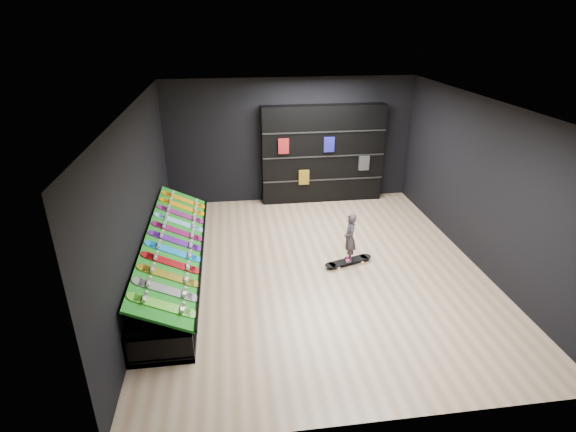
{
  "coord_description": "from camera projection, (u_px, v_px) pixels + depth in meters",
  "views": [
    {
      "loc": [
        -1.49,
        -7.09,
        4.31
      ],
      "look_at": [
        -0.5,
        0.2,
        1.0
      ],
      "focal_mm": 28.0,
      "sensor_mm": 36.0,
      "label": 1
    }
  ],
  "objects": [
    {
      "name": "back_shelving",
      "position": [
        323.0,
        154.0,
        10.96
      ],
      "size": [
        2.97,
        0.35,
        2.38
      ],
      "primitive_type": "cube",
      "color": "black",
      "rests_on": "ground"
    },
    {
      "name": "floor_skateboard",
      "position": [
        348.0,
        263.0,
        8.45
      ],
      "size": [
        1.0,
        0.5,
        0.09
      ],
      "primitive_type": null,
      "rotation": [
        0.0,
        0.0,
        0.3
      ],
      "color": "black",
      "rests_on": "ground"
    },
    {
      "name": "display_board_6",
      "position": [
        178.0,
        231.0,
        8.09
      ],
      "size": [
        0.93,
        0.22,
        0.5
      ],
      "primitive_type": null,
      "rotation": [
        0.0,
        0.44,
        0.0
      ],
      "color": "#E5198C",
      "rests_on": "turf_ramp"
    },
    {
      "name": "display_board_4",
      "position": [
        174.0,
        251.0,
        7.4
      ],
      "size": [
        0.93,
        0.22,
        0.5
      ],
      "primitive_type": null,
      "rotation": [
        0.0,
        0.44,
        0.0
      ],
      "color": "blue",
      "rests_on": "turf_ramp"
    },
    {
      "name": "ceiling",
      "position": [
        321.0,
        105.0,
        7.12
      ],
      "size": [
        6.0,
        7.0,
        0.01
      ],
      "primitive_type": "cube",
      "color": "white",
      "rests_on": "ground"
    },
    {
      "name": "wall_back",
      "position": [
        290.0,
        141.0,
        10.9
      ],
      "size": [
        6.0,
        0.02,
        3.0
      ],
      "primitive_type": "cube",
      "color": "black",
      "rests_on": "ground"
    },
    {
      "name": "display_board_9",
      "position": [
        182.0,
        207.0,
        9.12
      ],
      "size": [
        0.93,
        0.22,
        0.5
      ],
      "primitive_type": null,
      "rotation": [
        0.0,
        0.44,
        0.0
      ],
      "color": "yellow",
      "rests_on": "turf_ramp"
    },
    {
      "name": "wall_front",
      "position": [
        386.0,
        316.0,
        4.57
      ],
      "size": [
        6.0,
        0.02,
        3.0
      ],
      "primitive_type": "cube",
      "color": "black",
      "rests_on": "ground"
    },
    {
      "name": "turf_ramp",
      "position": [
        175.0,
        242.0,
        7.75
      ],
      "size": [
        0.92,
        4.5,
        0.46
      ],
      "primitive_type": "cube",
      "rotation": [
        0.0,
        0.44,
        0.0
      ],
      "color": "#106812",
      "rests_on": "display_rack"
    },
    {
      "name": "display_board_1",
      "position": [
        166.0,
        290.0,
        6.37
      ],
      "size": [
        0.93,
        0.22,
        0.5
      ],
      "primitive_type": null,
      "rotation": [
        0.0,
        0.44,
        0.0
      ],
      "color": "black",
      "rests_on": "turf_ramp"
    },
    {
      "name": "floor",
      "position": [
        316.0,
        268.0,
        8.35
      ],
      "size": [
        6.0,
        7.0,
        0.01
      ],
      "primitive_type": "cube",
      "color": "tan",
      "rests_on": "ground"
    },
    {
      "name": "display_board_0",
      "position": [
        163.0,
        305.0,
        6.03
      ],
      "size": [
        0.93,
        0.22,
        0.5
      ],
      "primitive_type": null,
      "rotation": [
        0.0,
        0.44,
        0.0
      ],
      "color": "green",
      "rests_on": "turf_ramp"
    },
    {
      "name": "child",
      "position": [
        349.0,
        247.0,
        8.31
      ],
      "size": [
        0.17,
        0.23,
        0.57
      ],
      "primitive_type": "imported",
      "rotation": [
        0.0,
        0.0,
        -1.67
      ],
      "color": "black",
      "rests_on": "floor_skateboard"
    },
    {
      "name": "display_board_7",
      "position": [
        179.0,
        222.0,
        8.43
      ],
      "size": [
        0.93,
        0.22,
        0.5
      ],
      "primitive_type": null,
      "rotation": [
        0.0,
        0.44,
        0.0
      ],
      "color": "#0CB2E5",
      "rests_on": "turf_ramp"
    },
    {
      "name": "wall_right",
      "position": [
        481.0,
        185.0,
        8.11
      ],
      "size": [
        0.02,
        7.0,
        3.0
      ],
      "primitive_type": "cube",
      "color": "black",
      "rests_on": "ground"
    },
    {
      "name": "display_board_5",
      "position": [
        176.0,
        241.0,
        7.74
      ],
      "size": [
        0.93,
        0.22,
        0.5
      ],
      "primitive_type": null,
      "rotation": [
        0.0,
        0.44,
        0.0
      ],
      "color": "purple",
      "rests_on": "turf_ramp"
    },
    {
      "name": "display_rack",
      "position": [
        175.0,
        266.0,
        7.94
      ],
      "size": [
        0.9,
        4.5,
        0.5
      ],
      "primitive_type": null,
      "color": "black",
      "rests_on": "ground"
    },
    {
      "name": "display_board_2",
      "position": [
        169.0,
        276.0,
        6.71
      ],
      "size": [
        0.93,
        0.22,
        0.5
      ],
      "primitive_type": null,
      "rotation": [
        0.0,
        0.44,
        0.0
      ],
      "color": "yellow",
      "rests_on": "turf_ramp"
    },
    {
      "name": "display_board_8",
      "position": [
        181.0,
        214.0,
        8.77
      ],
      "size": [
        0.93,
        0.22,
        0.5
      ],
      "primitive_type": null,
      "rotation": [
        0.0,
        0.44,
        0.0
      ],
      "color": "#2626BF",
      "rests_on": "turf_ramp"
    },
    {
      "name": "display_board_10",
      "position": [
        184.0,
        200.0,
        9.46
      ],
      "size": [
        0.93,
        0.22,
        0.5
      ],
      "primitive_type": null,
      "rotation": [
        0.0,
        0.44,
        0.0
      ],
      "color": "orange",
      "rests_on": "turf_ramp"
    },
    {
      "name": "wall_left",
      "position": [
        139.0,
        202.0,
        7.37
      ],
      "size": [
        0.02,
        7.0,
        3.0
      ],
      "primitive_type": "cube",
      "color": "black",
      "rests_on": "ground"
    },
    {
      "name": "display_board_3",
      "position": [
        171.0,
        263.0,
        7.06
      ],
      "size": [
        0.93,
        0.22,
        0.5
      ],
      "primitive_type": null,
      "rotation": [
        0.0,
        0.44,
        0.0
      ],
      "color": "red",
      "rests_on": "turf_ramp"
    }
  ]
}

